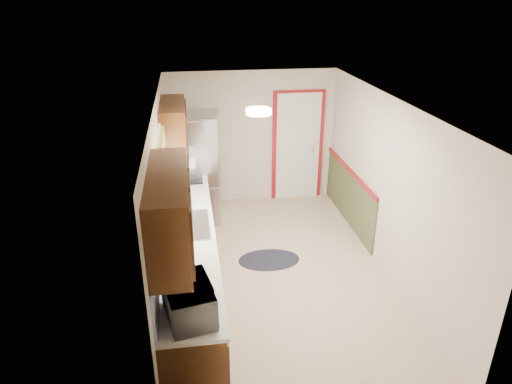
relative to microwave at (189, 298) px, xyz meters
name	(u,v)px	position (x,y,z in m)	size (l,w,h in m)	color
room_shell	(279,194)	(1.20, 1.95, 0.06)	(3.20, 5.20, 2.52)	tan
kitchen_run	(185,238)	(-0.04, 1.66, -0.33)	(0.63, 4.00, 2.20)	#3D200E
back_wall_trim	(308,157)	(2.19, 4.16, -0.25)	(1.12, 2.30, 2.08)	maroon
ceiling_fixture	(259,111)	(0.90, 1.75, 1.22)	(0.30, 0.30, 0.06)	#FFD88C
microwave	(189,298)	(0.00, 0.00, 0.00)	(0.60, 0.33, 0.40)	white
refrigerator	(197,168)	(0.18, 3.82, -0.22)	(0.85, 0.81, 1.84)	#B7B7BC
rug	(269,260)	(1.14, 2.26, -1.14)	(0.90, 0.58, 0.01)	black
cooktop	(187,177)	(0.01, 3.35, -0.19)	(0.49, 0.59, 0.02)	black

